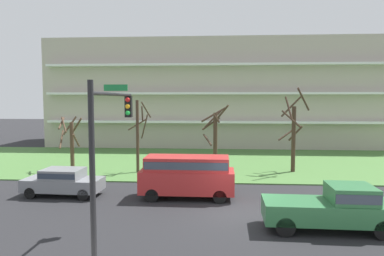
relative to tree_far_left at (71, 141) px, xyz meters
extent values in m
plane|color=#232326|center=(12.26, -9.48, -2.34)|extent=(160.00, 160.00, 0.00)
cube|color=#477238|center=(12.26, 4.52, -2.30)|extent=(80.00, 16.00, 0.08)
cube|color=#B2A899|center=(12.26, 18.76, 3.82)|extent=(41.16, 12.48, 12.33)
cube|color=white|center=(12.26, 12.07, 0.74)|extent=(39.52, 0.90, 0.24)
cube|color=white|center=(12.26, 12.07, 3.82)|extent=(39.52, 0.90, 0.24)
cube|color=white|center=(12.26, 12.07, 6.90)|extent=(39.52, 0.90, 0.24)
cylinder|color=#4C3828|center=(0.11, -0.01, -0.45)|extent=(0.30, 0.30, 3.79)
cylinder|color=#4C3828|center=(0.47, -0.08, 0.06)|extent=(0.30, 0.87, 1.07)
cylinder|color=#4C3828|center=(-0.63, -0.19, 0.15)|extent=(0.53, 1.60, 1.31)
cylinder|color=#4C3828|center=(-0.63, -0.13, 1.37)|extent=(0.39, 1.56, 0.88)
cylinder|color=#4C3828|center=(-0.35, -0.35, 1.28)|extent=(0.86, 1.06, 1.16)
cylinder|color=#4C3828|center=(0.37, 0.44, 1.19)|extent=(1.05, 0.70, 1.20)
cylinder|color=#4C3828|center=(-0.19, 0.39, 1.15)|extent=(0.97, 0.78, 1.46)
cylinder|color=#423023|center=(5.31, -0.42, 0.39)|extent=(0.23, 0.23, 5.47)
cylinder|color=#423023|center=(5.67, -0.37, 2.08)|extent=(0.21, 0.83, 1.25)
cylinder|color=#423023|center=(5.78, -0.10, 1.14)|extent=(0.78, 1.07, 1.91)
cylinder|color=#423023|center=(5.16, 0.25, 1.27)|extent=(1.42, 0.42, 0.90)
cylinder|color=#423023|center=(6.02, -0.60, 2.40)|extent=(0.48, 1.50, 1.22)
cylinder|color=#423023|center=(11.09, 1.03, -0.09)|extent=(0.32, 0.32, 4.50)
cylinder|color=#423023|center=(11.16, 0.80, 1.73)|extent=(0.61, 0.33, 0.74)
cylinder|color=#423023|center=(11.65, 1.44, 2.19)|extent=(0.99, 1.27, 1.19)
cylinder|color=#423023|center=(10.92, 1.95, 1.95)|extent=(1.95, 0.50, 1.20)
cylinder|color=#423023|center=(10.49, 0.72, 0.08)|extent=(0.77, 1.32, 0.81)
cylinder|color=#423023|center=(10.90, 1.64, 1.63)|extent=(1.37, 0.56, 1.35)
cylinder|color=#423023|center=(10.75, 1.70, 1.26)|extent=(1.47, 0.85, 1.02)
cylinder|color=#423023|center=(16.95, 0.58, 0.16)|extent=(0.31, 0.31, 5.00)
cylinder|color=#423023|center=(17.48, 0.05, 3.19)|extent=(1.23, 1.24, 1.69)
cylinder|color=#423023|center=(16.59, 1.26, 0.50)|extent=(1.49, 0.86, 0.96)
cylinder|color=#423023|center=(16.87, 1.31, 2.62)|extent=(1.57, 0.31, 1.60)
cylinder|color=#423023|center=(16.51, 0.42, 2.58)|extent=(0.48, 1.04, 1.65)
cylinder|color=#423023|center=(17.18, 1.02, 0.59)|extent=(1.04, 0.64, 1.22)
cylinder|color=#423023|center=(16.61, -0.02, 1.77)|extent=(1.34, 0.83, 1.26)
cube|color=slate|center=(2.44, -6.98, -1.67)|extent=(4.48, 2.00, 0.70)
cube|color=slate|center=(2.44, -6.98, -1.05)|extent=(2.27, 1.75, 0.55)
cube|color=#2D3847|center=(2.44, -6.98, -1.05)|extent=(2.23, 1.79, 0.30)
cylinder|color=black|center=(0.87, -7.70, -2.02)|extent=(0.65, 0.25, 0.64)
cylinder|color=black|center=(0.94, -6.12, -2.02)|extent=(0.65, 0.25, 0.64)
cylinder|color=black|center=(3.95, -7.84, -2.02)|extent=(0.65, 0.25, 0.64)
cylinder|color=black|center=(4.02, -6.26, -2.02)|extent=(0.65, 0.25, 0.64)
cube|color=#2D6B3D|center=(15.91, -11.48, -1.52)|extent=(5.45, 2.15, 0.85)
cube|color=#2D6B3D|center=(16.80, -11.51, -0.74)|extent=(1.85, 1.89, 0.70)
cube|color=#2D3847|center=(16.80, -11.51, -0.74)|extent=(1.82, 1.93, 0.38)
cylinder|color=black|center=(17.82, -10.64, -1.94)|extent=(0.81, 0.24, 0.80)
cylinder|color=black|center=(17.77, -12.42, -1.94)|extent=(0.81, 0.24, 0.80)
cylinder|color=black|center=(14.04, -10.54, -1.94)|extent=(0.81, 0.24, 0.80)
cylinder|color=black|center=(13.99, -12.32, -1.94)|extent=(0.81, 0.24, 0.80)
cube|color=#B22828|center=(9.56, -6.98, -1.36)|extent=(5.22, 2.04, 1.25)
cube|color=#B22828|center=(9.56, -6.98, -0.36)|extent=(4.62, 1.88, 0.75)
cube|color=#2D3847|center=(9.56, -6.98, -0.36)|extent=(4.52, 1.92, 0.41)
cylinder|color=black|center=(7.74, -7.86, -1.98)|extent=(0.72, 0.23, 0.72)
cylinder|color=black|center=(7.75, -6.08, -1.98)|extent=(0.72, 0.23, 0.72)
cylinder|color=black|center=(11.38, -7.89, -1.98)|extent=(0.72, 0.23, 0.72)
cylinder|color=black|center=(11.39, -6.11, -1.98)|extent=(0.72, 0.23, 0.72)
cylinder|color=black|center=(7.43, -16.08, 0.71)|extent=(0.18, 0.18, 6.11)
cylinder|color=black|center=(7.43, -13.63, 3.37)|extent=(0.12, 4.89, 0.12)
cube|color=black|center=(7.43, -11.49, 2.87)|extent=(0.28, 0.28, 0.90)
sphere|color=red|center=(7.43, -11.64, 3.17)|extent=(0.20, 0.20, 0.20)
sphere|color=#F2A519|center=(7.43, -11.64, 2.89)|extent=(0.20, 0.20, 0.20)
sphere|color=green|center=(7.43, -11.64, 2.61)|extent=(0.20, 0.20, 0.20)
cube|color=#197238|center=(7.43, -13.39, 3.62)|extent=(0.90, 0.04, 0.24)
camera|label=1|loc=(11.21, -26.60, 3.19)|focal=33.54mm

